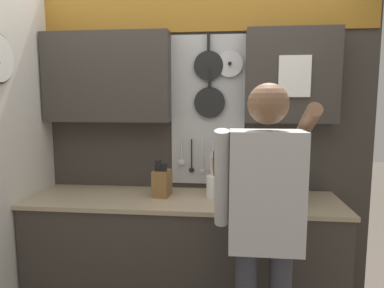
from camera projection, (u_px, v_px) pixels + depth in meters
The scene contains 6 objects.
base_cabinet_counter at pixel (183, 261), 2.47m from camera, with size 2.19×0.60×0.94m.
back_wall_unit at pixel (185, 118), 2.61m from camera, with size 2.76×0.22×2.46m.
microwave at pixel (263, 179), 2.37m from camera, with size 0.49×0.36×0.29m.
knife_block at pixel (162, 183), 2.45m from camera, with size 0.13×0.16×0.27m.
utensil_crock at pixel (214, 185), 2.41m from camera, with size 0.10×0.10×0.34m.
person at pixel (265, 215), 1.80m from camera, with size 0.54×0.63×1.71m.
Camera 1 is at (0.31, -2.33, 1.62)m, focal length 32.00 mm.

